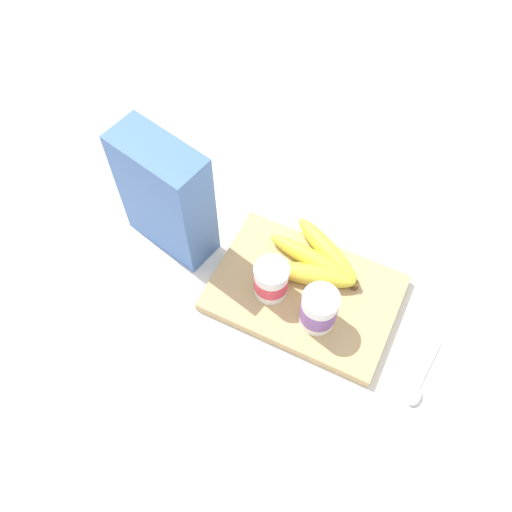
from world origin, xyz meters
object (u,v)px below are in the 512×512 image
cutting_board (304,293)px  yogurt_cup_back (271,280)px  banana_bunch (317,261)px  yogurt_cup_front (319,310)px  cereal_box (166,197)px  spoon (421,383)px

cutting_board → yogurt_cup_back: 0.08m
banana_bunch → cutting_board: bearing=91.3°
yogurt_cup_front → yogurt_cup_back: bearing=-10.2°
yogurt_cup_front → banana_bunch: bearing=-66.7°
yogurt_cup_back → cereal_box: bearing=-9.4°
cereal_box → banana_bunch: bearing=-157.6°
cereal_box → yogurt_cup_front: cereal_box is taller
cereal_box → spoon: cereal_box is taller
cutting_board → banana_bunch: bearing=-88.7°
yogurt_cup_front → yogurt_cup_back: 0.10m
cereal_box → yogurt_cup_front: size_ratio=2.95×
cutting_board → yogurt_cup_back: yogurt_cup_back is taller
cereal_box → yogurt_cup_back: bearing=-176.3°
yogurt_cup_front → spoon: 0.22m
yogurt_cup_back → spoon: yogurt_cup_back is taller
cutting_board → spoon: (-0.25, 0.07, -0.01)m
yogurt_cup_front → banana_bunch: (0.04, -0.10, -0.02)m
banana_bunch → spoon: size_ratio=1.44×
cereal_box → yogurt_cup_front: 0.34m
cutting_board → banana_bunch: size_ratio=1.74×
yogurt_cup_back → banana_bunch: yogurt_cup_back is taller
cereal_box → banana_bunch: cereal_box is taller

